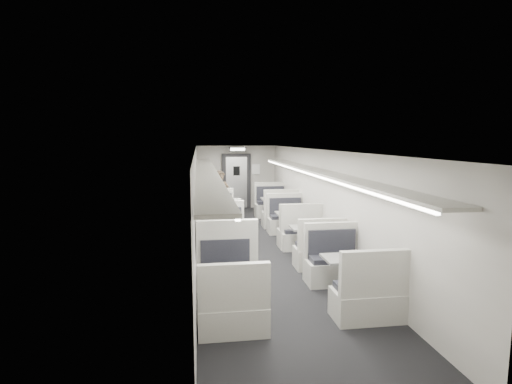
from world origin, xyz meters
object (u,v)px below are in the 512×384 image
object	(u,v)px
booth_right_a	(275,209)
exit_sign	(237,149)
booth_right_c	(309,242)
vestibule_door	(236,181)
booth_left_d	(229,289)
booth_left_c	(222,250)
booth_right_b	(292,226)
booth_left_b	(216,224)
booth_right_d	(349,278)
booth_left_a	(213,210)
passenger	(221,199)

from	to	relation	value
booth_right_a	exit_sign	xyz separation A→B (m)	(-1.00, 2.17, 1.89)
booth_right_c	vestibule_door	size ratio (longest dim) A/B	0.96
booth_left_d	exit_sign	xyz separation A→B (m)	(1.00, 8.74, 1.93)
booth_left_c	booth_right_b	bearing A→B (deg)	48.12
booth_right_c	vestibule_door	xyz separation A→B (m)	(-1.00, 6.66, 0.68)
booth_left_b	booth_right_b	size ratio (longest dim) A/B	1.10
booth_left_c	booth_right_d	world-z (taller)	booth_left_c
booth_left_c	booth_right_b	size ratio (longest dim) A/B	1.13
booth_right_a	vestibule_door	distance (m)	2.91
booth_left_d	booth_right_c	size ratio (longest dim) A/B	0.97
booth_left_b	booth_right_c	world-z (taller)	booth_left_b
booth_left_d	booth_right_a	distance (m)	6.87
booth_left_a	booth_right_b	world-z (taller)	booth_right_b
booth_left_a	booth_left_c	size ratio (longest dim) A/B	0.85
booth_left_c	vestibule_door	size ratio (longest dim) A/B	1.12
booth_left_b	booth_right_b	xyz separation A→B (m)	(2.00, -0.37, -0.04)
booth_right_c	booth_left_c	bearing A→B (deg)	-163.35
booth_right_b	passenger	xyz separation A→B (m)	(-1.78, 1.86, 0.49)
booth_right_c	booth_right_d	bearing A→B (deg)	-90.00
booth_right_d	exit_sign	xyz separation A→B (m)	(-1.00, 8.57, 1.91)
booth_right_a	vestibule_door	world-z (taller)	vestibule_door
booth_left_c	passenger	world-z (taller)	passenger
booth_left_b	booth_left_c	bearing A→B (deg)	-90.00
booth_left_c	booth_right_a	xyz separation A→B (m)	(2.00, 4.60, -0.03)
booth_left_d	booth_right_b	world-z (taller)	booth_right_b
booth_left_b	booth_right_d	distance (m)	4.83
booth_right_c	booth_left_a	bearing A→B (deg)	114.47
booth_right_b	booth_left_b	bearing A→B (deg)	169.57
booth_right_d	booth_left_c	bearing A→B (deg)	137.98
booth_right_b	booth_right_c	world-z (taller)	booth_right_b
booth_left_a	booth_right_b	distance (m)	3.41
booth_right_b	booth_right_d	bearing A→B (deg)	-90.00
vestibule_door	exit_sign	distance (m)	1.33
booth_right_a	booth_right_b	size ratio (longest dim) A/B	1.05
booth_left_b	exit_sign	world-z (taller)	exit_sign
booth_left_b	passenger	xyz separation A→B (m)	(0.22, 1.49, 0.45)
booth_left_c	exit_sign	world-z (taller)	exit_sign
booth_left_b	exit_sign	size ratio (longest dim) A/B	3.70
vestibule_door	booth_right_a	bearing A→B (deg)	-69.39
booth_left_a	booth_right_b	size ratio (longest dim) A/B	0.96
exit_sign	booth_left_a	bearing A→B (deg)	-119.39
booth_left_a	booth_left_d	distance (m)	6.97
booth_right_a	booth_right_c	world-z (taller)	booth_right_a
booth_left_c	booth_left_a	bearing A→B (deg)	90.00
booth_left_a	vestibule_door	xyz separation A→B (m)	(1.00, 2.26, 0.68)
booth_left_a	passenger	bearing A→B (deg)	-76.51
booth_left_c	booth_right_a	distance (m)	5.01
exit_sign	booth_left_d	bearing A→B (deg)	-96.53
booth_left_d	booth_right_b	size ratio (longest dim) A/B	0.94
booth_right_b	booth_right_d	xyz separation A→B (m)	(0.00, -4.03, -0.00)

